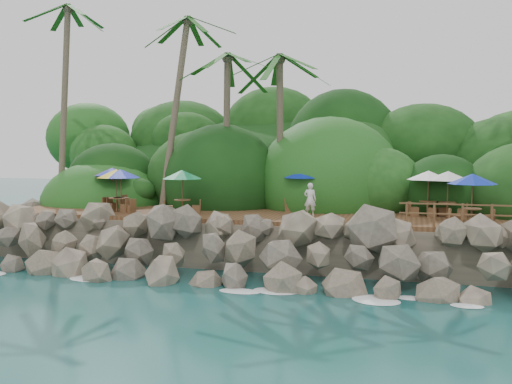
# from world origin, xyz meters

# --- Properties ---
(ground) EXTENTS (140.00, 140.00, 0.00)m
(ground) POSITION_xyz_m (0.00, 0.00, 0.00)
(ground) COLOR #19514F
(ground) RESTS_ON ground
(land_base) EXTENTS (32.00, 25.20, 2.10)m
(land_base) POSITION_xyz_m (0.00, 16.00, 1.05)
(land_base) COLOR gray
(land_base) RESTS_ON ground
(jungle_hill) EXTENTS (44.80, 28.00, 15.40)m
(jungle_hill) POSITION_xyz_m (0.00, 23.50, 0.00)
(jungle_hill) COLOR #143811
(jungle_hill) RESTS_ON ground
(seawall) EXTENTS (29.00, 4.00, 2.30)m
(seawall) POSITION_xyz_m (0.00, 2.00, 1.15)
(seawall) COLOR gray
(seawall) RESTS_ON ground
(terrace) EXTENTS (26.00, 5.00, 0.20)m
(terrace) POSITION_xyz_m (0.00, 6.00, 2.20)
(terrace) COLOR brown
(terrace) RESTS_ON land_base
(jungle_foliage) EXTENTS (44.00, 16.00, 12.00)m
(jungle_foliage) POSITION_xyz_m (0.00, 15.00, 0.00)
(jungle_foliage) COLOR #143811
(jungle_foliage) RESTS_ON ground
(foam_line) EXTENTS (25.20, 0.80, 0.06)m
(foam_line) POSITION_xyz_m (0.00, 0.30, 0.03)
(foam_line) COLOR white
(foam_line) RESTS_ON ground
(palms) EXTENTS (33.72, 6.87, 12.95)m
(palms) POSITION_xyz_m (1.38, 8.87, 12.04)
(palms) COLOR brown
(palms) RESTS_ON ground
(palapa) EXTENTS (5.26, 5.26, 4.60)m
(palapa) POSITION_xyz_m (-3.62, 9.93, 5.79)
(palapa) COLOR brown
(palapa) RESTS_ON ground
(dining_clusters) EXTENTS (20.43, 5.19, 2.18)m
(dining_clusters) POSITION_xyz_m (-0.64, 6.22, 4.11)
(dining_clusters) COLOR brown
(dining_clusters) RESTS_ON terrace
(railing) EXTENTS (6.10, 0.10, 1.00)m
(railing) POSITION_xyz_m (9.94, 3.65, 2.91)
(railing) COLOR brown
(railing) RESTS_ON terrace
(waiter) EXTENTS (0.60, 0.41, 1.60)m
(waiter) POSITION_xyz_m (2.70, 5.91, 3.10)
(waiter) COLOR silver
(waiter) RESTS_ON terrace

